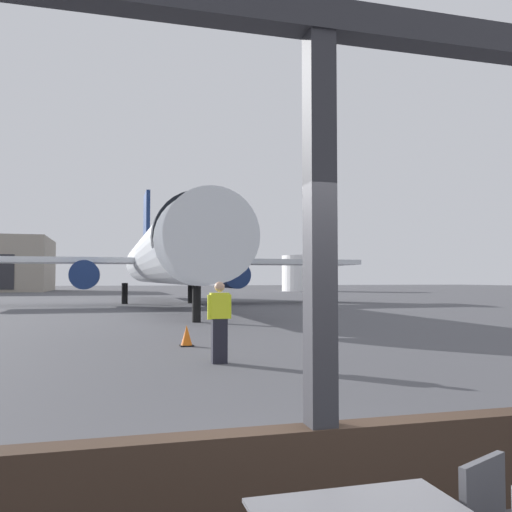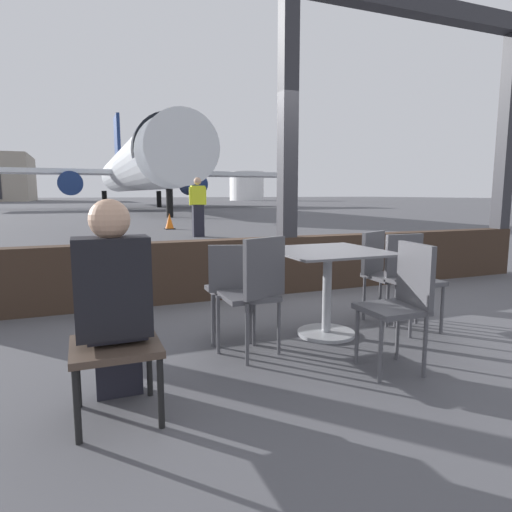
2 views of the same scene
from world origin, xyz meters
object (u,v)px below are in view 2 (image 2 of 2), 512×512
object	(u,v)px
cafe_chair_side_extra	(256,286)
lounge_bench	(116,353)
cafe_chair_window_right	(381,268)
fuel_storage_tank	(247,186)
seated_passenger	(114,300)
ground_crew_worker	(198,206)
traffic_cone	(170,222)
dining_table	(327,280)
cafe_chair_aisle_left	(410,273)
cafe_chair_aisle_right	(233,284)
airplane	(135,168)
cafe_chair_window_left	(402,296)

from	to	relation	value
cafe_chair_side_extra	lounge_bench	distance (m)	1.24
cafe_chair_window_right	fuel_storage_tank	world-z (taller)	fuel_storage_tank
cafe_chair_window_right	seated_passenger	world-z (taller)	seated_passenger
ground_crew_worker	traffic_cone	xyz separation A→B (m)	(-0.26, 3.13, -0.64)
dining_table	cafe_chair_aisle_left	size ratio (longest dim) A/B	1.07
cafe_chair_side_extra	ground_crew_worker	distance (m)	9.84
cafe_chair_window_right	cafe_chair_aisle_right	world-z (taller)	cafe_chair_window_right
seated_passenger	cafe_chair_aisle_right	bearing A→B (deg)	41.21
cafe_chair_aisle_left	cafe_chair_side_extra	xyz separation A→B (m)	(-1.62, -0.16, 0.03)
airplane	traffic_cone	world-z (taller)	airplane
lounge_bench	dining_table	bearing A→B (deg)	24.36
cafe_chair_side_extra	ground_crew_worker	bearing A→B (deg)	78.22
cafe_chair_window_left	lounge_bench	xyz separation A→B (m)	(-1.95, 0.04, -0.16)
cafe_chair_window_right	fuel_storage_tank	xyz separation A→B (m)	(26.25, 73.81, 2.13)
ground_crew_worker	cafe_chair_aisle_left	bearing A→B (deg)	-92.35
cafe_chair_side_extra	fuel_storage_tank	distance (m)	79.41
lounge_bench	ground_crew_worker	size ratio (longest dim) A/B	0.28
ground_crew_worker	fuel_storage_tank	bearing A→B (deg)	68.25
dining_table	traffic_cone	bearing A→B (deg)	85.63
cafe_chair_side_extra	ground_crew_worker	world-z (taller)	ground_crew_worker
cafe_chair_aisle_right	airplane	size ratio (longest dim) A/B	0.02
cafe_chair_window_left	cafe_chair_window_right	world-z (taller)	cafe_chair_window_left
cafe_chair_aisle_left	cafe_chair_window_left	bearing A→B (deg)	-133.79
cafe_chair_window_left	cafe_chair_aisle_right	distance (m)	1.37
cafe_chair_aisle_left	airplane	world-z (taller)	airplane
cafe_chair_side_extra	traffic_cone	world-z (taller)	cafe_chair_side_extra
cafe_chair_window_right	cafe_chair_aisle_right	xyz separation A→B (m)	(-1.64, -0.15, -0.01)
cafe_chair_side_extra	seated_passenger	world-z (taller)	seated_passenger
cafe_chair_window_left	fuel_storage_tank	xyz separation A→B (m)	(26.96, 74.96, 2.11)
dining_table	seated_passenger	distance (m)	2.02
dining_table	cafe_chair_window_left	xyz separation A→B (m)	(0.08, -0.88, 0.04)
lounge_bench	airplane	world-z (taller)	airplane
traffic_cone	fuel_storage_tank	size ratio (longest dim) A/B	0.09
seated_passenger	traffic_cone	xyz separation A→B (m)	(2.82, 13.26, -0.41)
ground_crew_worker	seated_passenger	bearing A→B (deg)	-106.90
airplane	traffic_cone	size ratio (longest dim) A/B	65.51
cafe_chair_aisle_right	traffic_cone	size ratio (longest dim) A/B	1.51
fuel_storage_tank	cafe_chair_window_right	bearing A→B (deg)	-109.58
cafe_chair_side_extra	lounge_bench	world-z (taller)	cafe_chair_side_extra
airplane	ground_crew_worker	world-z (taller)	airplane
airplane	dining_table	bearing A→B (deg)	-94.01
lounge_bench	airplane	distance (m)	36.39
cafe_chair_aisle_right	airplane	xyz separation A→B (m)	(3.31, 35.05, 2.85)
cafe_chair_window_right	cafe_chair_aisle_left	xyz separation A→B (m)	(0.04, -0.37, 0.01)
cafe_chair_window_left	airplane	xyz separation A→B (m)	(2.38, 36.05, 2.82)
cafe_chair_window_left	traffic_cone	bearing A→B (deg)	86.27
cafe_chair_side_extra	fuel_storage_tank	bearing A→B (deg)	69.48
lounge_bench	ground_crew_worker	distance (m)	10.67
dining_table	cafe_chair_aisle_right	bearing A→B (deg)	172.32
cafe_chair_aisle_right	traffic_cone	xyz separation A→B (m)	(1.80, 12.37, -0.25)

